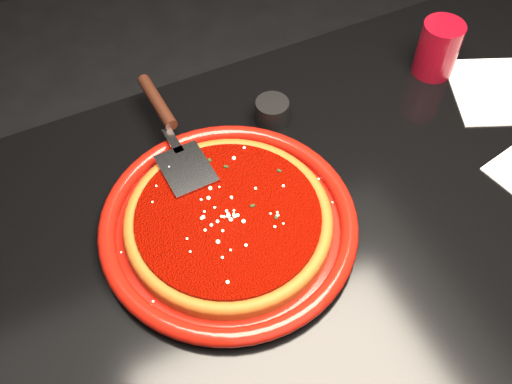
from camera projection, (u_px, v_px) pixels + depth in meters
floor at (315, 379)px, 1.48m from camera, size 4.00×4.00×0.01m
table at (330, 318)px, 1.17m from camera, size 1.20×0.80×0.75m
plate at (229, 223)px, 0.85m from camera, size 0.47×0.47×0.03m
pizza_crust at (229, 221)px, 0.84m from camera, size 0.37×0.37×0.02m
pizza_crust_rim at (228, 219)px, 0.84m from camera, size 0.37×0.37×0.02m
pizza_sauce at (228, 216)px, 0.83m from camera, size 0.33×0.33×0.01m
parmesan_dusting at (228, 213)px, 0.83m from camera, size 0.26×0.26×0.01m
basil_flecks at (228, 214)px, 0.83m from camera, size 0.24×0.24×0.00m
pizza_server at (172, 131)px, 0.91m from camera, size 0.10×0.31×0.02m
cup at (438, 49)px, 1.03m from camera, size 0.10×0.10×0.10m
napkin_b at (497, 91)px, 1.03m from camera, size 0.22×0.22×0.00m
ramekin at (272, 112)px, 0.97m from camera, size 0.07×0.07×0.04m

